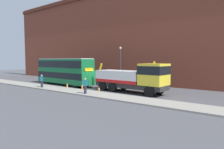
# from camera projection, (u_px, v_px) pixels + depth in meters

# --- Properties ---
(ground_plane) EXTENTS (120.00, 120.00, 0.00)m
(ground_plane) POSITION_uv_depth(u_px,v_px,m) (98.00, 88.00, 26.93)
(ground_plane) COLOR #4C4C51
(near_kerb) EXTENTS (60.00, 2.80, 0.15)m
(near_kerb) POSITION_uv_depth(u_px,v_px,m) (75.00, 91.00, 23.57)
(near_kerb) COLOR gray
(near_kerb) RESTS_ON ground_plane
(building_facade) EXTENTS (60.00, 1.50, 16.00)m
(building_facade) POSITION_uv_depth(u_px,v_px,m) (127.00, 34.00, 32.09)
(building_facade) COLOR brown
(building_facade) RESTS_ON ground_plane
(recovery_tow_truck) EXTENTS (10.21, 3.18, 3.67)m
(recovery_tow_truck) POSITION_uv_depth(u_px,v_px,m) (133.00, 78.00, 22.92)
(recovery_tow_truck) COLOR #2D2D2D
(recovery_tow_truck) RESTS_ON ground_plane
(double_decker_bus) EXTENTS (11.15, 3.21, 4.06)m
(double_decker_bus) POSITION_uv_depth(u_px,v_px,m) (64.00, 70.00, 30.21)
(double_decker_bus) COLOR #146B38
(double_decker_bus) RESTS_ON ground_plane
(pedestrian_onlooker) EXTENTS (0.45, 0.48, 1.71)m
(pedestrian_onlooker) POSITION_uv_depth(u_px,v_px,m) (42.00, 81.00, 26.49)
(pedestrian_onlooker) COLOR #232333
(pedestrian_onlooker) RESTS_ON near_kerb
(pedestrian_bystander) EXTENTS (0.48, 0.42, 1.71)m
(pedestrian_bystander) POSITION_uv_depth(u_px,v_px,m) (85.00, 86.00, 21.49)
(pedestrian_bystander) COLOR #232333
(pedestrian_bystander) RESTS_ON near_kerb
(traffic_cone_near_bus) EXTENTS (0.36, 0.36, 0.72)m
(traffic_cone_near_bus) POSITION_uv_depth(u_px,v_px,m) (67.00, 86.00, 26.92)
(traffic_cone_near_bus) COLOR orange
(traffic_cone_near_bus) RESTS_ON ground_plane
(traffic_cone_midway) EXTENTS (0.36, 0.36, 0.72)m
(traffic_cone_midway) POSITION_uv_depth(u_px,v_px,m) (82.00, 87.00, 25.73)
(traffic_cone_midway) COLOR orange
(traffic_cone_midway) RESTS_ON ground_plane
(traffic_cone_near_truck) EXTENTS (0.36, 0.36, 0.72)m
(traffic_cone_near_truck) POSITION_uv_depth(u_px,v_px,m) (99.00, 89.00, 23.34)
(traffic_cone_near_truck) COLOR orange
(traffic_cone_near_truck) RESTS_ON ground_plane
(street_lamp) EXTENTS (0.36, 0.36, 5.83)m
(street_lamp) POSITION_uv_depth(u_px,v_px,m) (120.00, 62.00, 30.49)
(street_lamp) COLOR #38383D
(street_lamp) RESTS_ON ground_plane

